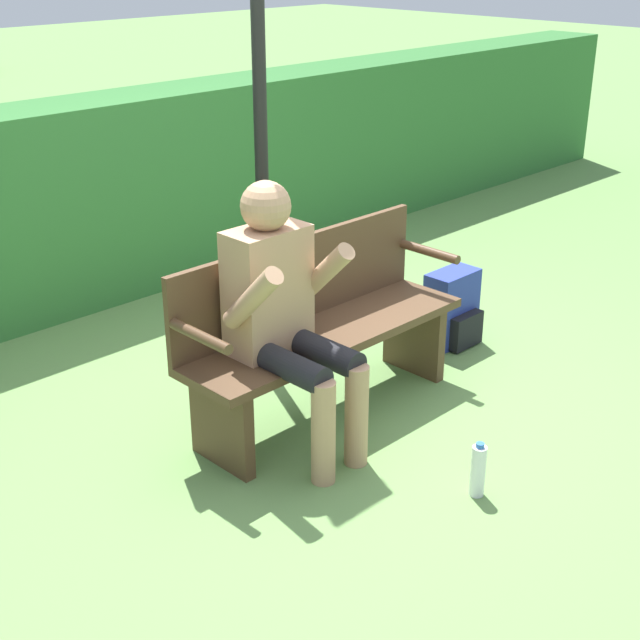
# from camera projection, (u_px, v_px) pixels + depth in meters

# --- Properties ---
(ground_plane) EXTENTS (40.00, 40.00, 0.00)m
(ground_plane) POSITION_uv_depth(u_px,v_px,m) (327.00, 412.00, 4.61)
(ground_plane) COLOR #668E4C
(hedge_back) EXTENTS (12.00, 0.56, 1.31)m
(hedge_back) POSITION_uv_depth(u_px,v_px,m) (82.00, 203.00, 5.82)
(hedge_back) COLOR #337033
(hedge_back) RESTS_ON ground
(park_bench) EXTENTS (1.61, 0.44, 0.91)m
(park_bench) POSITION_uv_depth(u_px,v_px,m) (318.00, 326.00, 4.46)
(park_bench) COLOR #513823
(park_bench) RESTS_ON ground
(person_seated) EXTENTS (0.52, 0.64, 1.28)m
(person_seated) POSITION_uv_depth(u_px,v_px,m) (284.00, 307.00, 4.06)
(person_seated) COLOR tan
(person_seated) RESTS_ON ground
(backpack) EXTENTS (0.33, 0.25, 0.45)m
(backpack) POSITION_uv_depth(u_px,v_px,m) (453.00, 310.00, 5.31)
(backpack) COLOR #283893
(backpack) RESTS_ON ground
(water_bottle) EXTENTS (0.07, 0.07, 0.26)m
(water_bottle) POSITION_uv_depth(u_px,v_px,m) (478.00, 470.00, 3.89)
(water_bottle) COLOR white
(water_bottle) RESTS_ON ground
(signpost) EXTENTS (0.35, 0.09, 2.71)m
(signpost) POSITION_uv_depth(u_px,v_px,m) (261.00, 102.00, 4.44)
(signpost) COLOR black
(signpost) RESTS_ON ground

